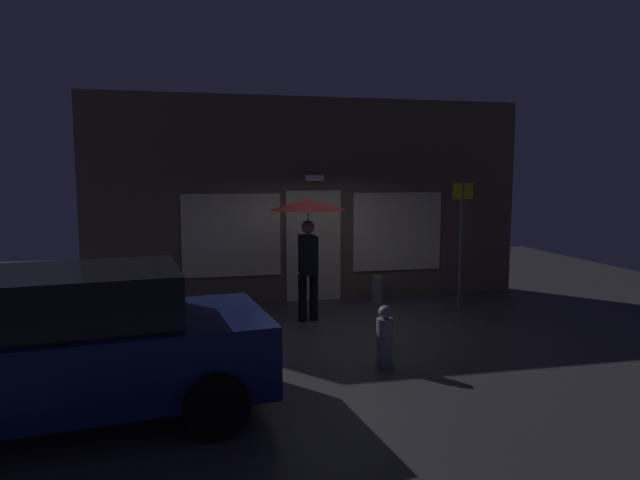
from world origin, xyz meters
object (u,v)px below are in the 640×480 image
object	(u,v)px
person_with_umbrella	(308,221)
fire_hydrant	(385,338)
street_sign_post	(461,235)
parked_car	(61,347)
sidewalk_bollard	(378,290)

from	to	relation	value
person_with_umbrella	fire_hydrant	xyz separation A→B (m)	(0.52, -2.49, -1.34)
person_with_umbrella	street_sign_post	bearing A→B (deg)	92.34
parked_car	sidewalk_bollard	bearing A→B (deg)	35.10
sidewalk_bollard	street_sign_post	bearing A→B (deg)	-26.26
person_with_umbrella	street_sign_post	xyz separation A→B (m)	(2.98, 0.30, -0.33)
street_sign_post	sidewalk_bollard	size ratio (longest dim) A/B	4.54
parked_car	sidewalk_bollard	size ratio (longest dim) A/B	7.91
parked_car	fire_hydrant	world-z (taller)	parked_car
street_sign_post	sidewalk_bollard	xyz separation A→B (m)	(-1.40, 0.69, -1.12)
sidewalk_bollard	fire_hydrant	size ratio (longest dim) A/B	0.66
fire_hydrant	parked_car	bearing A→B (deg)	-166.81
parked_car	street_sign_post	bearing A→B (deg)	23.42
street_sign_post	fire_hydrant	world-z (taller)	street_sign_post
street_sign_post	parked_car	bearing A→B (deg)	-149.32
parked_car	sidewalk_bollard	xyz separation A→B (m)	(4.77, 4.35, -0.52)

